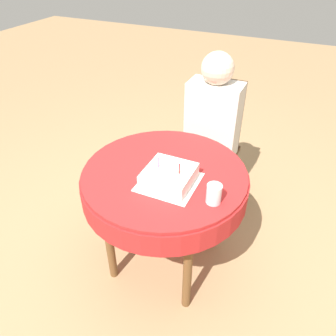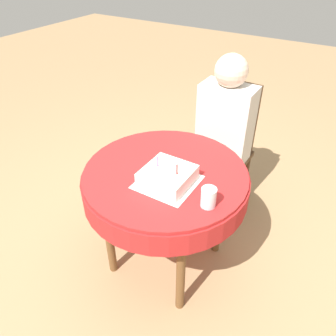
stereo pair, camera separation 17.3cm
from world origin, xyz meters
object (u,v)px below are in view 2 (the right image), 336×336
Objects in this scene: chair at (226,144)px; drinking_glass at (209,197)px; person at (224,123)px; birthday_cake at (168,176)px.

chair is 1.01m from drinking_glass.
chair is 0.23m from person.
chair is 0.92m from birthday_cake.
chair is 3.97× the size of birthday_cake.
person is at bearing 91.43° from birthday_cake.
birthday_cake is (0.02, -0.79, 0.06)m from person.
birthday_cake is 0.26m from drinking_glass.
person reaches higher than birthday_cake.
person is 4.93× the size of birthday_cake.
chair is at bearing 91.23° from birthday_cake.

